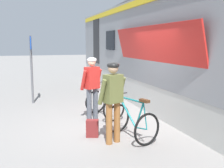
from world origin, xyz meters
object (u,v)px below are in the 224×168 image
object	(u,v)px
train_car	(187,49)
platform_sign_post	(31,58)
bicycle_far_teal	(132,122)
bicycle_near_white	(104,104)
cyclist_near_in_red	(92,83)
backpack_on_platform	(92,128)
cyclist_far_in_olive	(113,95)

from	to	relation	value
train_car	platform_sign_post	xyz separation A→B (m)	(-4.83, 2.25, -0.34)
bicycle_far_teal	bicycle_near_white	bearing A→B (deg)	92.34
cyclist_near_in_red	backpack_on_platform	size ratio (longest dim) A/B	4.40
cyclist_near_in_red	bicycle_near_white	size ratio (longest dim) A/B	1.45
train_car	cyclist_near_in_red	distance (m)	3.46
platform_sign_post	cyclist_far_in_olive	bearing A→B (deg)	-71.40
cyclist_near_in_red	bicycle_far_teal	xyz separation A→B (m)	(0.48, -1.72, -0.65)
cyclist_far_in_olive	bicycle_near_white	bearing A→B (deg)	78.77
cyclist_far_in_olive	platform_sign_post	size ratio (longest dim) A/B	0.73
cyclist_near_in_red	platform_sign_post	bearing A→B (deg)	119.21
cyclist_far_in_olive	backpack_on_platform	distance (m)	1.05
train_car	backpack_on_platform	world-z (taller)	train_car
train_car	cyclist_near_in_red	bearing A→B (deg)	-171.79
cyclist_near_in_red	bicycle_near_white	distance (m)	0.79
train_car	cyclist_near_in_red	xyz separation A→B (m)	(-3.31, -0.48, -0.91)
cyclist_far_in_olive	platform_sign_post	xyz separation A→B (m)	(-1.53, 4.55, 0.57)
train_car	cyclist_far_in_olive	xyz separation A→B (m)	(-3.30, -2.31, -0.91)
cyclist_near_in_red	platform_sign_post	world-z (taller)	platform_sign_post
train_car	backpack_on_platform	bearing A→B (deg)	-153.68
bicycle_near_white	cyclist_near_in_red	bearing A→B (deg)	-156.74
bicycle_near_white	bicycle_far_teal	bearing A→B (deg)	-87.66
train_car	cyclist_far_in_olive	world-z (taller)	train_car
bicycle_near_white	platform_sign_post	world-z (taller)	platform_sign_post
cyclist_far_in_olive	backpack_on_platform	xyz separation A→B (m)	(-0.33, 0.51, -0.85)
cyclist_far_in_olive	bicycle_far_teal	bearing A→B (deg)	12.65
backpack_on_platform	cyclist_far_in_olive	bearing A→B (deg)	-37.40
cyclist_near_in_red	backpack_on_platform	bearing A→B (deg)	-103.87
bicycle_near_white	train_car	bearing A→B (deg)	5.96
bicycle_near_white	platform_sign_post	xyz separation A→B (m)	(-1.93, 2.55, 1.22)
bicycle_near_white	bicycle_far_teal	xyz separation A→B (m)	(0.08, -1.90, 0.00)
bicycle_near_white	platform_sign_post	size ratio (longest dim) A/B	0.51
bicycle_near_white	platform_sign_post	bearing A→B (deg)	127.11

